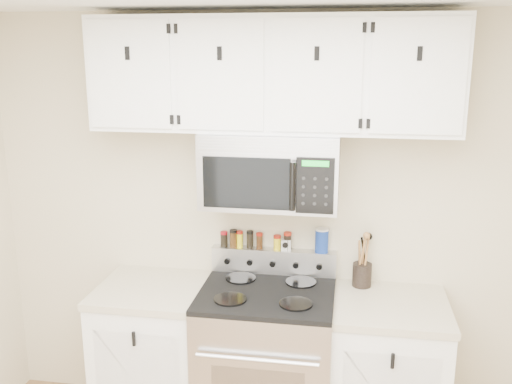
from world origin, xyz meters
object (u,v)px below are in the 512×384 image
range (267,364)px  utensil_crock (362,273)px  salt_canister (322,240)px  microwave (271,169)px

range → utensil_crock: utensil_crock is taller
range → utensil_crock: (0.53, 0.23, 0.52)m
range → utensil_crock: size_ratio=3.38×
utensil_crock → salt_canister: (-0.24, 0.05, 0.17)m
microwave → range: bearing=-90.2°
microwave → utensil_crock: microwave is taller
salt_canister → utensil_crock: bearing=-11.6°
range → microwave: size_ratio=1.45×
microwave → utensil_crock: 0.83m
microwave → salt_canister: microwave is taller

